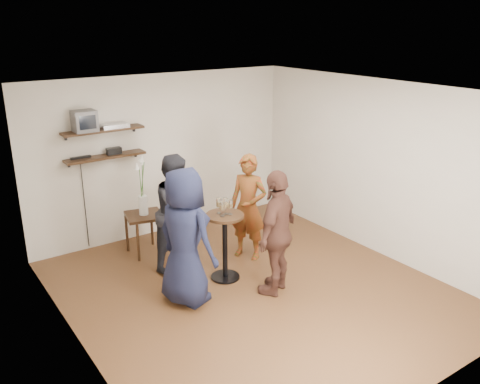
{
  "coord_description": "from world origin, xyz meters",
  "views": [
    {
      "loc": [
        -3.52,
        -4.76,
        3.4
      ],
      "look_at": [
        0.06,
        0.4,
        1.24
      ],
      "focal_mm": 38.0,
      "sensor_mm": 36.0,
      "label": 1
    }
  ],
  "objects_px": {
    "side_table": "(144,221)",
    "radio": "(114,151)",
    "crt_monitor": "(84,121)",
    "person_brown": "(277,233)",
    "drinks_table": "(225,238)",
    "person_dark": "(178,212)",
    "person_navy": "(185,237)",
    "person_plaid": "(248,207)",
    "dvd_deck": "(114,126)"
  },
  "relations": [
    {
      "from": "crt_monitor",
      "to": "person_navy",
      "type": "relative_size",
      "value": 0.18
    },
    {
      "from": "radio",
      "to": "person_brown",
      "type": "height_order",
      "value": "person_brown"
    },
    {
      "from": "person_dark",
      "to": "person_navy",
      "type": "relative_size",
      "value": 0.95
    },
    {
      "from": "crt_monitor",
      "to": "person_navy",
      "type": "height_order",
      "value": "crt_monitor"
    },
    {
      "from": "side_table",
      "to": "person_navy",
      "type": "relative_size",
      "value": 0.36
    },
    {
      "from": "side_table",
      "to": "drinks_table",
      "type": "xyz_separation_m",
      "value": [
        0.55,
        -1.37,
        0.08
      ]
    },
    {
      "from": "radio",
      "to": "drinks_table",
      "type": "xyz_separation_m",
      "value": [
        0.74,
        -1.89,
        -0.91
      ]
    },
    {
      "from": "side_table",
      "to": "person_brown",
      "type": "distance_m",
      "value": 2.25
    },
    {
      "from": "radio",
      "to": "person_plaid",
      "type": "distance_m",
      "value": 2.18
    },
    {
      "from": "crt_monitor",
      "to": "drinks_table",
      "type": "height_order",
      "value": "crt_monitor"
    },
    {
      "from": "dvd_deck",
      "to": "person_brown",
      "type": "height_order",
      "value": "dvd_deck"
    },
    {
      "from": "side_table",
      "to": "drinks_table",
      "type": "distance_m",
      "value": 1.48
    },
    {
      "from": "radio",
      "to": "side_table",
      "type": "relative_size",
      "value": 0.35
    },
    {
      "from": "person_plaid",
      "to": "person_dark",
      "type": "height_order",
      "value": "person_dark"
    },
    {
      "from": "person_navy",
      "to": "side_table",
      "type": "bearing_deg",
      "value": -23.33
    },
    {
      "from": "crt_monitor",
      "to": "person_brown",
      "type": "bearing_deg",
      "value": -59.46
    },
    {
      "from": "radio",
      "to": "person_navy",
      "type": "relative_size",
      "value": 0.13
    },
    {
      "from": "radio",
      "to": "side_table",
      "type": "bearing_deg",
      "value": -70.05
    },
    {
      "from": "drinks_table",
      "to": "radio",
      "type": "bearing_deg",
      "value": 111.46
    },
    {
      "from": "radio",
      "to": "person_dark",
      "type": "bearing_deg",
      "value": -71.75
    },
    {
      "from": "dvd_deck",
      "to": "person_navy",
      "type": "distance_m",
      "value": 2.35
    },
    {
      "from": "crt_monitor",
      "to": "person_plaid",
      "type": "height_order",
      "value": "crt_monitor"
    },
    {
      "from": "drinks_table",
      "to": "side_table",
      "type": "bearing_deg",
      "value": 112.03
    },
    {
      "from": "side_table",
      "to": "radio",
      "type": "bearing_deg",
      "value": 109.95
    },
    {
      "from": "side_table",
      "to": "crt_monitor",
      "type": "bearing_deg",
      "value": 138.64
    },
    {
      "from": "dvd_deck",
      "to": "person_dark",
      "type": "bearing_deg",
      "value": -73.26
    },
    {
      "from": "crt_monitor",
      "to": "person_brown",
      "type": "distance_m",
      "value": 3.19
    },
    {
      "from": "crt_monitor",
      "to": "person_navy",
      "type": "bearing_deg",
      "value": -78.67
    },
    {
      "from": "person_navy",
      "to": "crt_monitor",
      "type": "bearing_deg",
      "value": -5.98
    },
    {
      "from": "radio",
      "to": "drinks_table",
      "type": "relative_size",
      "value": 0.23
    },
    {
      "from": "crt_monitor",
      "to": "radio",
      "type": "relative_size",
      "value": 1.45
    },
    {
      "from": "drinks_table",
      "to": "person_dark",
      "type": "xyz_separation_m",
      "value": [
        -0.34,
        0.67,
        0.23
      ]
    },
    {
      "from": "dvd_deck",
      "to": "drinks_table",
      "type": "bearing_deg",
      "value": -69.47
    },
    {
      "from": "crt_monitor",
      "to": "person_navy",
      "type": "xyz_separation_m",
      "value": [
        0.42,
        -2.11,
        -1.14
      ]
    },
    {
      "from": "crt_monitor",
      "to": "drinks_table",
      "type": "relative_size",
      "value": 0.34
    },
    {
      "from": "person_dark",
      "to": "person_brown",
      "type": "relative_size",
      "value": 1.01
    },
    {
      "from": "crt_monitor",
      "to": "person_brown",
      "type": "xyz_separation_m",
      "value": [
        1.5,
        -2.55,
        -1.19
      ]
    },
    {
      "from": "dvd_deck",
      "to": "person_dark",
      "type": "distance_m",
      "value": 1.65
    },
    {
      "from": "crt_monitor",
      "to": "radio",
      "type": "xyz_separation_m",
      "value": [
        0.4,
        0.0,
        -0.5
      ]
    },
    {
      "from": "crt_monitor",
      "to": "person_dark",
      "type": "height_order",
      "value": "crt_monitor"
    },
    {
      "from": "crt_monitor",
      "to": "person_dark",
      "type": "xyz_separation_m",
      "value": [
        0.8,
        -1.21,
        -1.18
      ]
    },
    {
      "from": "person_dark",
      "to": "person_brown",
      "type": "distance_m",
      "value": 1.51
    },
    {
      "from": "crt_monitor",
      "to": "side_table",
      "type": "xyz_separation_m",
      "value": [
        0.59,
        -0.52,
        -1.5
      ]
    },
    {
      "from": "drinks_table",
      "to": "person_navy",
      "type": "distance_m",
      "value": 0.8
    },
    {
      "from": "radio",
      "to": "person_dark",
      "type": "xyz_separation_m",
      "value": [
        0.4,
        -1.21,
        -0.68
      ]
    },
    {
      "from": "person_plaid",
      "to": "person_brown",
      "type": "relative_size",
      "value": 0.95
    },
    {
      "from": "side_table",
      "to": "person_plaid",
      "type": "distance_m",
      "value": 1.58
    },
    {
      "from": "crt_monitor",
      "to": "person_plaid",
      "type": "distance_m",
      "value": 2.65
    },
    {
      "from": "drinks_table",
      "to": "crt_monitor",
      "type": "bearing_deg",
      "value": 121.23
    },
    {
      "from": "side_table",
      "to": "person_navy",
      "type": "height_order",
      "value": "person_navy"
    }
  ]
}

